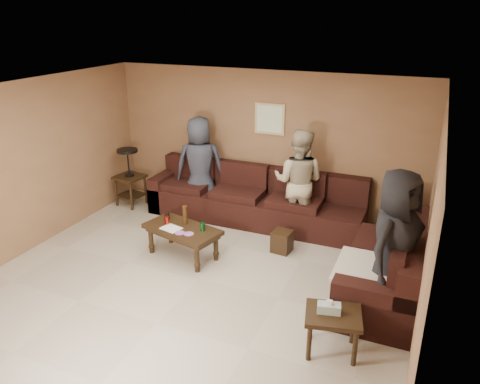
# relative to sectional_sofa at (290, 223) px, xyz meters

# --- Properties ---
(room) EXTENTS (5.60, 5.50, 2.50)m
(room) POSITION_rel_sectional_sofa_xyz_m (-0.81, -1.52, 1.34)
(room) COLOR #B6AE9A
(room) RESTS_ON ground
(sectional_sofa) EXTENTS (4.65, 2.90, 0.97)m
(sectional_sofa) POSITION_rel_sectional_sofa_xyz_m (0.00, 0.00, 0.00)
(sectional_sofa) COLOR black
(sectional_sofa) RESTS_ON ground
(coffee_table) EXTENTS (1.22, 0.82, 0.75)m
(coffee_table) POSITION_rel_sectional_sofa_xyz_m (-1.32, -1.03, 0.07)
(coffee_table) COLOR black
(coffee_table) RESTS_ON ground
(end_table_left) EXTENTS (0.53, 0.53, 1.07)m
(end_table_left) POSITION_rel_sectional_sofa_xyz_m (-3.17, 0.31, 0.23)
(end_table_left) COLOR black
(end_table_left) RESTS_ON ground
(side_table_right) EXTENTS (0.66, 0.59, 0.62)m
(side_table_right) POSITION_rel_sectional_sofa_xyz_m (1.14, -2.23, 0.08)
(side_table_right) COLOR black
(side_table_right) RESTS_ON ground
(waste_bin) EXTENTS (0.30, 0.30, 0.33)m
(waste_bin) POSITION_rel_sectional_sofa_xyz_m (-0.03, -0.32, -0.16)
(waste_bin) COLOR black
(waste_bin) RESTS_ON ground
(wall_art) EXTENTS (0.52, 0.04, 0.52)m
(wall_art) POSITION_rel_sectional_sofa_xyz_m (-0.71, 0.96, 1.37)
(wall_art) COLOR tan
(wall_art) RESTS_ON ground
(person_left) EXTENTS (0.99, 0.84, 1.73)m
(person_left) POSITION_rel_sectional_sofa_xyz_m (-1.83, 0.54, 0.54)
(person_left) COLOR #2D323F
(person_left) RESTS_ON ground
(person_middle) EXTENTS (0.84, 0.65, 1.71)m
(person_middle) POSITION_rel_sectional_sofa_xyz_m (-0.03, 0.46, 0.53)
(person_middle) COLOR tan
(person_middle) RESTS_ON ground
(person_right) EXTENTS (0.87, 1.04, 1.81)m
(person_right) POSITION_rel_sectional_sofa_xyz_m (1.60, -1.29, 0.58)
(person_right) COLOR black
(person_right) RESTS_ON ground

